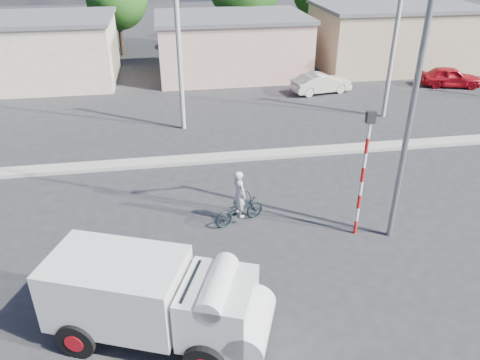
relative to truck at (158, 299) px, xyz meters
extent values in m
plane|color=#27272A|center=(3.35, 2.08, -1.24)|extent=(120.00, 120.00, 0.00)
cube|color=#99968E|center=(3.35, 10.08, -1.16)|extent=(40.00, 0.80, 0.16)
cylinder|color=black|center=(-1.99, -0.24, -0.74)|extent=(1.03, 0.63, 0.99)
cylinder|color=red|center=(-1.99, -0.24, -0.74)|extent=(0.57, 0.48, 0.49)
cylinder|color=black|center=(-1.29, 1.53, -0.74)|extent=(1.03, 0.63, 0.99)
cylinder|color=red|center=(-1.29, 1.53, -0.74)|extent=(0.57, 0.48, 0.49)
cylinder|color=black|center=(1.65, 0.37, -0.74)|extent=(1.03, 0.63, 0.99)
cylinder|color=red|center=(1.65, 0.37, -0.74)|extent=(0.57, 0.48, 0.49)
cube|color=black|center=(-0.21, 0.08, -0.67)|extent=(4.29, 2.61, 0.16)
cube|color=silver|center=(-0.97, 0.38, 0.16)|extent=(3.75, 3.04, 1.67)
cube|color=silver|center=(1.38, -0.54, 0.02)|extent=(2.19, 2.32, 1.40)
cylinder|color=silver|center=(2.10, -0.83, -0.38)|extent=(1.60, 2.09, 0.99)
cylinder|color=silver|center=(1.38, -0.54, 0.66)|extent=(1.27, 1.95, 0.63)
cube|color=silver|center=(2.43, -0.96, -0.74)|extent=(0.83, 1.85, 0.25)
cube|color=black|center=(0.79, -0.31, 0.43)|extent=(0.63, 1.45, 0.63)
imported|color=black|center=(2.78, 4.88, -0.75)|extent=(1.99, 1.29, 0.99)
imported|color=silver|center=(2.78, 4.88, -0.38)|extent=(0.61, 0.73, 1.71)
imported|color=beige|center=(10.25, 18.70, -0.62)|extent=(3.94, 2.00, 1.24)
imported|color=#9C0A14|center=(19.02, 18.63, -0.60)|extent=(4.02, 2.47, 1.28)
cylinder|color=red|center=(6.55, 3.58, -0.99)|extent=(0.11, 0.11, 0.50)
cylinder|color=white|center=(6.55, 3.58, -0.49)|extent=(0.11, 0.11, 0.50)
cylinder|color=red|center=(6.55, 3.58, 0.01)|extent=(0.11, 0.11, 0.50)
cylinder|color=white|center=(6.55, 3.58, 0.51)|extent=(0.11, 0.11, 0.50)
cylinder|color=red|center=(6.55, 3.58, 1.01)|extent=(0.11, 0.11, 0.50)
cylinder|color=white|center=(6.55, 3.58, 1.51)|extent=(0.11, 0.11, 0.50)
cylinder|color=red|center=(6.55, 3.58, 2.01)|extent=(0.11, 0.11, 0.50)
cylinder|color=white|center=(6.55, 3.58, 2.51)|extent=(0.11, 0.11, 0.50)
cube|color=black|center=(6.55, 3.58, 2.94)|extent=(0.28, 0.18, 0.36)
cylinder|color=slate|center=(7.65, 3.28, 3.26)|extent=(0.18, 0.18, 9.00)
cube|color=#BEB190|center=(-8.65, 24.08, 0.76)|extent=(12.00, 7.00, 4.00)
cube|color=#59595B|center=(-8.65, 24.08, 2.88)|extent=(12.30, 7.30, 0.24)
cube|color=#DB9E97|center=(5.35, 24.08, 0.66)|extent=(10.00, 7.00, 3.80)
cube|color=#59595B|center=(5.35, 24.08, 2.68)|extent=(10.30, 7.30, 0.24)
cube|color=tan|center=(17.35, 24.08, 0.86)|extent=(11.00, 7.00, 4.20)
cube|color=#59595B|center=(17.35, 24.08, 3.08)|extent=(11.30, 7.30, 0.24)
cylinder|color=#38281E|center=(-2.65, 31.08, 0.50)|extent=(0.36, 0.36, 3.47)
cylinder|color=#38281E|center=(7.35, 30.08, 0.86)|extent=(0.36, 0.36, 4.20)
cylinder|color=#38281E|center=(14.35, 32.08, 0.58)|extent=(0.36, 0.36, 3.64)
cylinder|color=#99968E|center=(1.35, 14.08, 2.76)|extent=(0.24, 0.24, 8.00)
cylinder|color=#99968E|center=(12.35, 14.08, 2.76)|extent=(0.24, 0.24, 8.00)
camera|label=1|loc=(0.55, -8.79, 7.89)|focal=35.00mm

